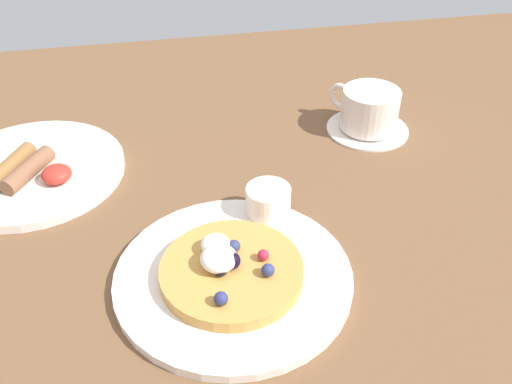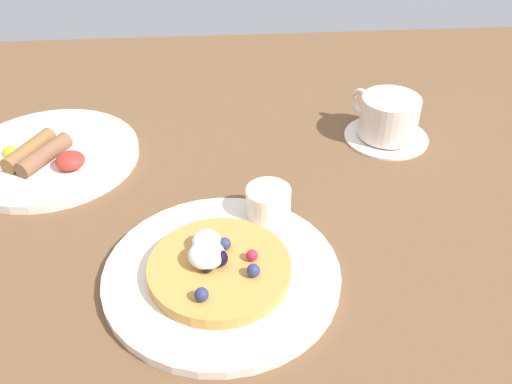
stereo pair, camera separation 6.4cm
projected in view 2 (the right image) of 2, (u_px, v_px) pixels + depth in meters
The scene contains 8 objects.
ground_plane at pixel (209, 253), 65.32cm from camera, with size 192.39×122.85×3.00cm, color brown.
pancake_plate at pixel (222, 274), 59.73cm from camera, with size 25.01×25.01×1.07cm, color silver.
pancake_with_berries at pixel (218, 266), 58.53cm from camera, with size 14.91×14.91×3.67cm.
syrup_ramekin at pixel (268, 201), 66.13cm from camera, with size 5.30×5.30×3.29cm.
breakfast_plate at pixel (50, 156), 77.56cm from camera, with size 24.05×24.05×1.22cm, color silver.
fried_breakfast at pixel (36, 155), 75.00cm from camera, with size 14.28×9.82×2.44cm.
coffee_saucer at pixel (386, 136), 82.16cm from camera, with size 12.05×12.05×0.67cm, color silver.
coffee_cup at pixel (388, 115), 80.23cm from camera, with size 8.76×10.10×5.80cm.
Camera 2 is at (1.83, -48.02, 43.62)cm, focal length 39.76 mm.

